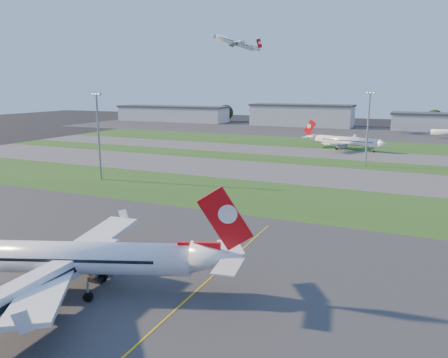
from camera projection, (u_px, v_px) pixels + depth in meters
The scene contains 21 objects.
ground at pixel (170, 281), 62.89m from camera, with size 700.00×700.00×0.00m, color black.
apron_near at pixel (170, 281), 62.89m from camera, with size 300.00×70.00×0.01m, color #333335.
grass_strip_a at pixel (277, 198), 109.36m from camera, with size 300.00×34.00×0.01m, color #2B531B.
taxiway_a at pixel (308, 175), 138.86m from camera, with size 300.00×32.00×0.01m, color #515154.
grass_strip_b at pixel (324, 162), 161.20m from camera, with size 300.00×18.00×0.01m, color #2B531B.
taxiway_b at pixel (334, 154), 180.86m from camera, with size 300.00×26.00×0.01m, color #515154.
grass_strip_c at pixel (347, 145), 210.36m from camera, with size 300.00×40.00×0.01m, color #2B531B.
apron_far at pixel (362, 133), 263.98m from camera, with size 400.00×80.00×0.01m, color #333335.
yellow_line at pixel (201, 287), 60.90m from camera, with size 0.25×60.00×0.02m, color gold.
jet_bridge at pixel (33, 286), 52.33m from camera, with size 4.20×26.90×6.20m.
airliner_parked at pixel (68, 258), 59.12m from camera, with size 40.71×34.48×13.32m.
airliner_taxiing at pixel (346, 141), 191.73m from camera, with size 35.04×29.42×11.18m.
airliner_departing at pixel (235, 43), 275.76m from camera, with size 25.87×22.58×9.76m.
light_mast_west at pixel (98, 130), 128.13m from camera, with size 3.20×0.70×25.80m.
light_mast_centre at pixel (368, 124), 150.37m from camera, with size 3.20×0.70×25.80m.
hangar_far_west at pixel (172, 114), 349.11m from camera, with size 91.80×23.00×12.20m.
hangar_west at pixel (301, 115), 307.08m from camera, with size 71.40×23.00×15.20m.
tree_far_west at pixel (140, 111), 376.55m from camera, with size 11.00×11.00×12.00m.
tree_west at pixel (226, 112), 346.42m from camera, with size 12.10×12.10×13.20m.
tree_mid_west at pixel (340, 118), 307.36m from camera, with size 9.90×9.90×10.80m.
tree_mid_east at pixel (434, 119), 286.00m from camera, with size 11.55×11.55×12.60m.
Camera 1 is at (30.91, -50.21, 27.52)m, focal length 35.00 mm.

